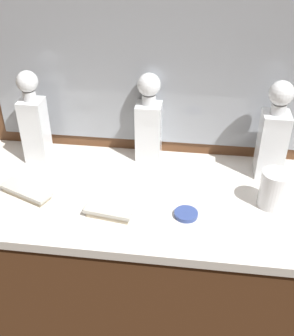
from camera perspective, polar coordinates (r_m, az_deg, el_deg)
The scene contains 9 objects.
dresser at distance 1.52m, azimuth -0.00°, elevation -17.01°, with size 1.40×0.51×0.91m.
dresser_mirror at distance 1.25m, azimuth 1.47°, elevation 16.61°, with size 1.12×0.03×0.71m.
crystal_decanter_right at distance 1.30m, azimuth 0.26°, elevation 6.00°, with size 0.08×0.08×0.29m.
crystal_decanter_rear at distance 1.27m, azimuth 17.01°, elevation 3.86°, with size 0.08×0.08×0.30m.
crystal_decanter_far_left at distance 1.33m, azimuth -15.32°, elevation 5.72°, with size 0.07×0.07×0.30m.
crystal_tumbler_far_right at distance 1.17m, azimuth 17.15°, elevation -3.00°, with size 0.08×0.08×0.11m.
silver_brush_center at distance 1.11m, azimuth -5.26°, elevation -6.06°, with size 0.14×0.07×0.02m.
silver_brush_far_left at distance 1.23m, azimuth -16.39°, elevation -3.19°, with size 0.17×0.11×0.02m.
porcelain_dish at distance 1.12m, azimuth 5.43°, elevation -6.37°, with size 0.06×0.06×0.01m.
Camera 1 is at (0.12, -0.95, 1.63)m, focal length 43.99 mm.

